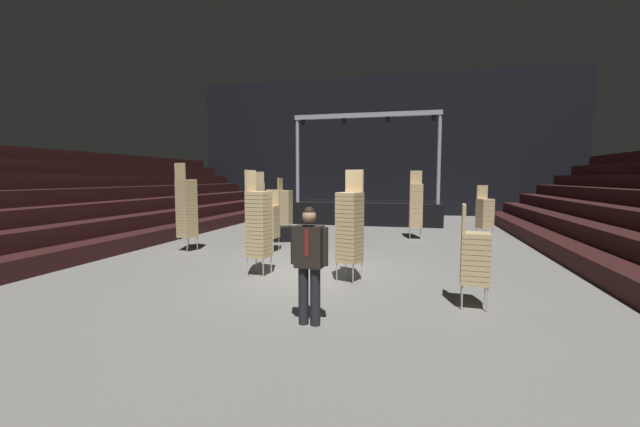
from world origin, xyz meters
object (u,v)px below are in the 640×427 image
Objects in this scene: man_with_tie at (309,259)px; equipment_road_case at (279,234)px; chair_stack_rear_left at (285,206)px; chair_stack_aisle_left at (260,200)px; chair_stack_mid_left at (270,220)px; chair_stack_rear_centre at (259,223)px; chair_stack_rear_right at (416,205)px; chair_stack_front_right at (186,207)px; stage_riser at (368,210)px; chair_stack_front_left at (350,226)px; chair_stack_mid_centre at (485,213)px; chair_stack_mid_right at (474,256)px.

man_with_tie is 1.92× the size of equipment_road_case.
chair_stack_aisle_left reaches higher than chair_stack_rear_left.
chair_stack_aisle_left is (-2.36, 4.93, 0.29)m from chair_stack_mid_left.
chair_stack_rear_centre is 8.25m from chair_stack_aisle_left.
chair_stack_front_right is at bearing 27.47° from chair_stack_rear_right.
stage_riser reaches higher than chair_stack_rear_centre.
equipment_road_case is (1.98, -3.11, -0.95)m from chair_stack_aisle_left.
chair_stack_front_right is at bearing -3.88° from chair_stack_front_left.
chair_stack_front_left is at bearing 74.13° from chair_stack_rear_right.
man_with_tie is at bearing -86.77° from stage_riser.
man_with_tie is 0.67× the size of chair_stack_front_right.
chair_stack_aisle_left is at bearing -33.76° from chair_stack_mid_centre.
chair_stack_rear_left is 6.16m from chair_stack_rear_centre.
chair_stack_mid_left is at bearing -103.16° from stage_riser.
chair_stack_front_right is at bearing -40.61° from man_with_tie.
chair_stack_front_right is 1.50× the size of chair_stack_mid_right.
man_with_tie is at bearing -56.36° from chair_stack_mid_right.
chair_stack_mid_centre is 0.88× the size of chair_stack_rear_left.
chair_stack_aisle_left is at bearing -60.92° from man_with_tie.
chair_stack_rear_right is (1.31, 6.23, 0.04)m from chair_stack_front_left.
chair_stack_aisle_left reaches higher than chair_stack_front_left.
chair_stack_front_left is 2.56m from chair_stack_mid_right.
chair_stack_front_left is at bearing -85.14° from stage_riser.
chair_stack_rear_right reaches higher than chair_stack_mid_centre.
chair_stack_mid_left is 0.95× the size of chair_stack_mid_centre.
chair_stack_aisle_left is at bearing 122.50° from equipment_road_case.
chair_stack_rear_left is at bearing 82.65° from chair_stack_front_right.
chair_stack_front_left is 2.56× the size of equipment_road_case.
chair_stack_rear_right is 4.87m from equipment_road_case.
chair_stack_front_right reaches higher than man_with_tie.
stage_riser is at bearing -83.66° from man_with_tie.
chair_stack_rear_left is (1.73, 3.80, -0.21)m from chair_stack_front_right.
chair_stack_mid_right is (2.26, -1.17, -0.29)m from chair_stack_front_left.
chair_stack_front_left is 7.49m from chair_stack_mid_centre.
chair_stack_front_left is 6.98m from chair_stack_rear_left.
man_with_tie is 8.91m from chair_stack_rear_right.
chair_stack_front_right is at bearing -116.53° from stage_riser.
chair_stack_rear_centre is (-2.03, 0.06, 0.00)m from chair_stack_front_left.
chair_stack_rear_left is at bearing -40.67° from chair_stack_front_left.
chair_stack_mid_right is 11.56m from chair_stack_aisle_left.
chair_stack_mid_right is 0.80× the size of chair_stack_rear_left.
chair_stack_rear_left is (-5.72, 7.23, 0.21)m from chair_stack_mid_right.
man_with_tie is 0.72× the size of chair_stack_aisle_left.
chair_stack_front_right is at bearing -110.75° from chair_stack_aisle_left.
chair_stack_rear_left reaches higher than man_with_tie.
chair_stack_rear_centre is at bearing -51.44° from man_with_tie.
chair_stack_rear_left is at bearing -1.92° from chair_stack_rear_right.
chair_stack_rear_centre reaches higher than chair_stack_rear_left.
chair_stack_rear_centre is at bearing 22.60° from chair_stack_mid_centre.
equipment_road_case is (-2.26, -6.22, -0.34)m from stage_riser.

